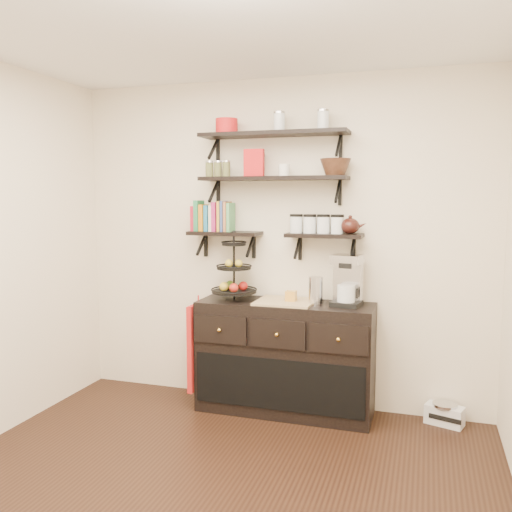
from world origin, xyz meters
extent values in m
plane|color=black|center=(0.00, 0.00, 0.00)|extent=(3.50, 3.50, 0.00)
cube|color=white|center=(0.00, 0.00, 2.70)|extent=(3.50, 3.50, 0.02)
cube|color=beige|center=(0.00, 1.75, 1.35)|extent=(3.50, 0.02, 2.70)
cube|color=black|center=(0.00, 1.61, 2.23)|extent=(1.20, 0.27, 0.03)
cube|color=black|center=(-0.52, 1.74, 2.12)|extent=(0.02, 0.03, 0.20)
cube|color=black|center=(0.52, 1.74, 2.12)|extent=(0.02, 0.03, 0.20)
cube|color=black|center=(0.00, 1.61, 1.89)|extent=(1.20, 0.27, 0.03)
cube|color=black|center=(-0.52, 1.74, 1.77)|extent=(0.02, 0.03, 0.20)
cube|color=black|center=(0.52, 1.74, 1.77)|extent=(0.02, 0.03, 0.20)
cube|color=black|center=(-0.42, 1.62, 1.44)|extent=(0.60, 0.25, 0.03)
cube|color=black|center=(-0.64, 1.74, 1.32)|extent=(0.02, 0.03, 0.20)
cube|color=black|center=(-0.20, 1.74, 1.32)|extent=(0.03, 0.03, 0.20)
cube|color=black|center=(0.42, 1.62, 1.44)|extent=(0.60, 0.25, 0.03)
cube|color=black|center=(0.20, 1.74, 1.32)|extent=(0.03, 0.03, 0.20)
cube|color=black|center=(0.64, 1.74, 1.32)|extent=(0.02, 0.03, 0.20)
cube|color=#A31329|center=(-0.68, 1.63, 1.55)|extent=(0.02, 0.15, 0.20)
cube|color=#247546|center=(-0.65, 1.63, 1.57)|extent=(0.03, 0.15, 0.24)
cube|color=#C27110|center=(-0.61, 1.63, 1.55)|extent=(0.04, 0.15, 0.21)
cube|color=#206C94|center=(-0.57, 1.63, 1.57)|extent=(0.03, 0.15, 0.25)
cube|color=beige|center=(-0.54, 1.63, 1.56)|extent=(0.03, 0.15, 0.22)
cube|color=#A2215E|center=(-0.50, 1.63, 1.58)|extent=(0.04, 0.15, 0.26)
cube|color=gold|center=(-0.46, 1.63, 1.56)|extent=(0.03, 0.15, 0.23)
cube|color=navy|center=(-0.42, 1.63, 1.55)|extent=(0.03, 0.15, 0.20)
cube|color=#9E6037|center=(-0.38, 1.63, 1.57)|extent=(0.04, 0.15, 0.24)
cube|color=#4E935A|center=(-0.34, 1.63, 1.55)|extent=(0.03, 0.15, 0.21)
cylinder|color=silver|center=(0.19, 1.63, 1.51)|extent=(0.10, 0.10, 0.13)
cylinder|color=silver|center=(0.30, 1.63, 1.51)|extent=(0.10, 0.10, 0.13)
cylinder|color=silver|center=(0.41, 1.63, 1.51)|extent=(0.10, 0.10, 0.13)
cylinder|color=silver|center=(0.52, 1.63, 1.51)|extent=(0.10, 0.10, 0.13)
cube|color=black|center=(0.13, 1.51, 0.45)|extent=(1.40, 0.45, 0.90)
cube|color=tan|center=(0.13, 1.51, 0.91)|extent=(0.45, 0.41, 0.02)
sphere|color=gold|center=(-0.33, 1.26, 0.70)|extent=(0.04, 0.04, 0.04)
sphere|color=gold|center=(0.13, 1.26, 0.70)|extent=(0.04, 0.04, 0.04)
sphere|color=gold|center=(0.60, 1.26, 0.70)|extent=(0.04, 0.04, 0.04)
cylinder|color=black|center=(-0.30, 1.51, 1.17)|extent=(0.02, 0.02, 0.54)
cylinder|color=black|center=(-0.30, 1.51, 0.96)|extent=(0.37, 0.37, 0.01)
cylinder|color=black|center=(-0.30, 1.51, 1.16)|extent=(0.28, 0.28, 0.02)
cylinder|color=black|center=(-0.30, 1.51, 1.35)|extent=(0.19, 0.19, 0.02)
sphere|color=#B21914|center=(-0.24, 1.56, 1.01)|extent=(0.08, 0.08, 0.08)
sphere|color=gold|center=(-0.34, 1.51, 1.20)|extent=(0.06, 0.06, 0.06)
cube|color=#BC832B|center=(0.18, 1.51, 0.96)|extent=(0.08, 0.08, 0.08)
cube|color=black|center=(0.62, 1.51, 0.92)|extent=(0.24, 0.23, 0.04)
cube|color=silver|center=(0.62, 1.58, 1.09)|extent=(0.23, 0.11, 0.33)
cube|color=silver|center=(0.62, 1.51, 1.26)|extent=(0.24, 0.23, 0.07)
cylinder|color=silver|center=(0.62, 1.50, 1.00)|extent=(0.16, 0.16, 0.13)
cylinder|color=silver|center=(0.38, 1.49, 1.01)|extent=(0.11, 0.11, 0.22)
cube|color=#B01A12|center=(-0.60, 1.41, 0.51)|extent=(0.04, 0.31, 0.71)
cube|color=silver|center=(1.37, 1.64, 0.07)|extent=(0.31, 0.22, 0.15)
cylinder|color=silver|center=(1.37, 1.64, 0.16)|extent=(0.23, 0.23, 0.02)
cube|color=black|center=(1.37, 1.56, 0.07)|extent=(0.23, 0.09, 0.04)
cube|color=red|center=(-0.16, 1.61, 2.01)|extent=(0.16, 0.07, 0.22)
cylinder|color=white|center=(0.09, 1.61, 1.95)|extent=(0.09, 0.09, 0.10)
cylinder|color=red|center=(-0.39, 1.61, 2.31)|extent=(0.18, 0.18, 0.12)
camera|label=1|loc=(1.20, -2.60, 1.74)|focal=38.00mm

